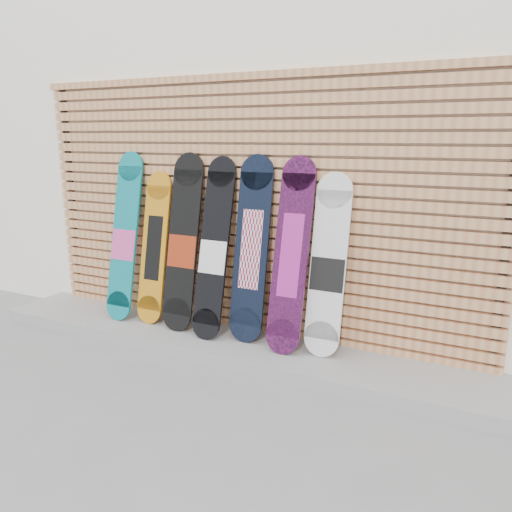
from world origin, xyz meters
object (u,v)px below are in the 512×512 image
(snowboard_4, at_px, (251,249))
(snowboard_5, at_px, (291,255))
(snowboard_3, at_px, (214,249))
(snowboard_1, at_px, (154,248))
(snowboard_2, at_px, (183,244))
(snowboard_6, at_px, (328,267))
(snowboard_0, at_px, (125,238))

(snowboard_4, xyz_separation_m, snowboard_5, (0.37, -0.04, -0.00))
(snowboard_4, bearing_deg, snowboard_3, -171.03)
(snowboard_1, distance_m, snowboard_2, 0.34)
(snowboard_4, height_order, snowboard_6, snowboard_4)
(snowboard_0, relative_size, snowboard_4, 1.00)
(snowboard_6, bearing_deg, snowboard_5, -171.26)
(snowboard_5, bearing_deg, snowboard_2, 179.27)
(snowboard_4, bearing_deg, snowboard_1, -179.67)
(snowboard_3, distance_m, snowboard_5, 0.70)
(snowboard_4, relative_size, snowboard_6, 1.09)
(snowboard_3, distance_m, snowboard_4, 0.33)
(snowboard_1, bearing_deg, snowboard_5, -1.41)
(snowboard_5, bearing_deg, snowboard_1, 178.59)
(snowboard_4, bearing_deg, snowboard_0, -178.33)
(snowboard_3, bearing_deg, snowboard_1, 176.01)
(snowboard_3, xyz_separation_m, snowboard_4, (0.33, 0.05, 0.02))
(snowboard_1, bearing_deg, snowboard_0, -174.12)
(snowboard_5, xyz_separation_m, snowboard_6, (0.29, 0.04, -0.07))
(snowboard_1, xyz_separation_m, snowboard_4, (0.99, 0.01, 0.08))
(snowboard_0, bearing_deg, snowboard_6, 1.27)
(snowboard_6, bearing_deg, snowboard_4, -179.51)
(snowboard_0, xyz_separation_m, snowboard_6, (1.96, 0.04, -0.06))
(snowboard_1, bearing_deg, snowboard_3, -3.99)
(snowboard_0, bearing_deg, snowboard_5, -0.05)
(snowboard_1, height_order, snowboard_3, snowboard_3)
(snowboard_2, relative_size, snowboard_5, 1.01)
(snowboard_0, height_order, snowboard_2, snowboard_2)
(snowboard_0, height_order, snowboard_5, snowboard_0)
(snowboard_3, height_order, snowboard_5, snowboard_5)
(snowboard_0, height_order, snowboard_1, snowboard_0)
(snowboard_6, bearing_deg, snowboard_2, -178.62)
(snowboard_2, xyz_separation_m, snowboard_6, (1.32, 0.03, -0.06))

